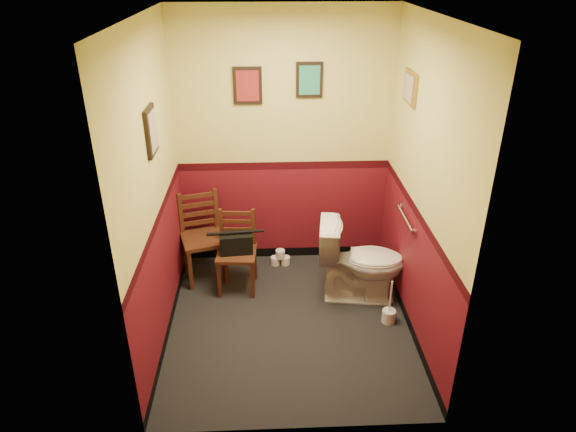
# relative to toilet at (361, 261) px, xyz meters

# --- Properties ---
(floor) EXTENTS (2.20, 2.40, 0.00)m
(floor) POSITION_rel_toilet_xyz_m (-0.72, -0.39, -0.41)
(floor) COLOR black
(floor) RESTS_ON ground
(ceiling) EXTENTS (2.20, 2.40, 0.00)m
(ceiling) POSITION_rel_toilet_xyz_m (-0.72, -0.39, 2.29)
(ceiling) COLOR silver
(ceiling) RESTS_ON ground
(wall_back) EXTENTS (2.20, 0.00, 2.70)m
(wall_back) POSITION_rel_toilet_xyz_m (-0.72, 0.81, 0.94)
(wall_back) COLOR maroon
(wall_back) RESTS_ON ground
(wall_front) EXTENTS (2.20, 0.00, 2.70)m
(wall_front) POSITION_rel_toilet_xyz_m (-0.72, -1.59, 0.94)
(wall_front) COLOR maroon
(wall_front) RESTS_ON ground
(wall_left) EXTENTS (0.00, 2.40, 2.70)m
(wall_left) POSITION_rel_toilet_xyz_m (-1.82, -0.39, 0.94)
(wall_left) COLOR maroon
(wall_left) RESTS_ON ground
(wall_right) EXTENTS (0.00, 2.40, 2.70)m
(wall_right) POSITION_rel_toilet_xyz_m (0.38, -0.39, 0.94)
(wall_right) COLOR maroon
(wall_right) RESTS_ON ground
(grab_bar) EXTENTS (0.05, 0.56, 0.06)m
(grab_bar) POSITION_rel_toilet_xyz_m (0.35, -0.14, 0.54)
(grab_bar) COLOR silver
(grab_bar) RESTS_ON wall_right
(framed_print_back_a) EXTENTS (0.28, 0.04, 0.36)m
(framed_print_back_a) POSITION_rel_toilet_xyz_m (-1.07, 0.79, 1.54)
(framed_print_back_a) COLOR black
(framed_print_back_a) RESTS_ON wall_back
(framed_print_back_b) EXTENTS (0.26, 0.04, 0.34)m
(framed_print_back_b) POSITION_rel_toilet_xyz_m (-0.47, 0.79, 1.59)
(framed_print_back_b) COLOR black
(framed_print_back_b) RESTS_ON wall_back
(framed_print_left) EXTENTS (0.04, 0.30, 0.38)m
(framed_print_left) POSITION_rel_toilet_xyz_m (-1.80, -0.29, 1.44)
(framed_print_left) COLOR black
(framed_print_left) RESTS_ON wall_left
(framed_print_right) EXTENTS (0.04, 0.34, 0.28)m
(framed_print_right) POSITION_rel_toilet_xyz_m (0.36, 0.21, 1.64)
(framed_print_right) COLOR olive
(framed_print_right) RESTS_ON wall_right
(toilet) EXTENTS (0.89, 0.58, 0.82)m
(toilet) POSITION_rel_toilet_xyz_m (0.00, 0.00, 0.00)
(toilet) COLOR white
(toilet) RESTS_ON floor
(toilet_brush) EXTENTS (0.13, 0.13, 0.45)m
(toilet_brush) POSITION_rel_toilet_xyz_m (0.21, -0.41, -0.34)
(toilet_brush) COLOR silver
(toilet_brush) RESTS_ON floor
(chair_left) EXTENTS (0.53, 0.53, 0.92)m
(chair_left) POSITION_rel_toilet_xyz_m (-1.58, 0.47, 0.05)
(chair_left) COLOR #572C1A
(chair_left) RESTS_ON floor
(chair_right) EXTENTS (0.41, 0.41, 0.82)m
(chair_right) POSITION_rel_toilet_xyz_m (-1.22, 0.24, 0.00)
(chair_right) COLOR #572C1A
(chair_right) RESTS_ON floor
(handbag) EXTENTS (0.34, 0.19, 0.24)m
(handbag) POSITION_rel_toilet_xyz_m (-1.22, 0.20, 0.12)
(handbag) COLOR black
(handbag) RESTS_ON chair_right
(tp_stack) EXTENTS (0.21, 0.11, 0.19)m
(tp_stack) POSITION_rel_toilet_xyz_m (-0.77, 0.63, -0.33)
(tp_stack) COLOR silver
(tp_stack) RESTS_ON floor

